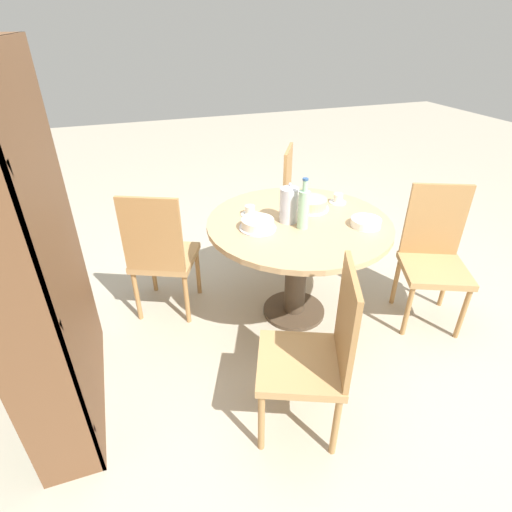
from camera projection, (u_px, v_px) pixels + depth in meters
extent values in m
plane|color=#B2A893|center=(294.00, 312.00, 3.00)|extent=(14.00, 14.00, 0.00)
cylinder|color=#473828|center=(294.00, 310.00, 2.99)|extent=(0.45, 0.45, 0.03)
cylinder|color=#473828|center=(296.00, 270.00, 2.81)|extent=(0.15, 0.15, 0.69)
cylinder|color=tan|center=(299.00, 223.00, 2.62)|extent=(1.21, 1.21, 0.04)
cylinder|color=#A87A47|center=(408.00, 311.00, 2.69)|extent=(0.03, 0.03, 0.40)
cylinder|color=#A87A47|center=(463.00, 314.00, 2.66)|extent=(0.03, 0.03, 0.40)
cylinder|color=#A87A47|center=(396.00, 281.00, 2.99)|extent=(0.03, 0.03, 0.40)
cylinder|color=#A87A47|center=(445.00, 283.00, 2.97)|extent=(0.03, 0.03, 0.40)
cube|color=tan|center=(435.00, 270.00, 2.71)|extent=(0.55, 0.55, 0.04)
cube|color=#A87A47|center=(435.00, 220.00, 2.74)|extent=(0.19, 0.37, 0.52)
cylinder|color=#A87A47|center=(325.00, 243.00, 3.50)|extent=(0.03, 0.03, 0.40)
cylinder|color=#A87A47|center=(327.00, 225.00, 3.80)|extent=(0.03, 0.03, 0.40)
cylinder|color=#A87A47|center=(285.00, 239.00, 3.56)|extent=(0.03, 0.03, 0.40)
cylinder|color=#A87A47|center=(290.00, 222.00, 3.87)|extent=(0.03, 0.03, 0.40)
cube|color=tan|center=(308.00, 210.00, 3.57)|extent=(0.58, 0.58, 0.04)
cube|color=#A87A47|center=(288.00, 178.00, 3.46)|extent=(0.36, 0.23, 0.52)
cylinder|color=#A87A47|center=(198.00, 271.00, 3.11)|extent=(0.03, 0.03, 0.40)
cylinder|color=#A87A47|center=(153.00, 269.00, 3.14)|extent=(0.03, 0.03, 0.40)
cylinder|color=#A87A47|center=(187.00, 299.00, 2.80)|extent=(0.03, 0.03, 0.40)
cylinder|color=#A87A47|center=(137.00, 296.00, 2.83)|extent=(0.03, 0.03, 0.40)
cube|color=tan|center=(165.00, 257.00, 2.86)|extent=(0.56, 0.56, 0.04)
cube|color=#A87A47|center=(151.00, 235.00, 2.54)|extent=(0.19, 0.37, 0.52)
cylinder|color=#A87A47|center=(265.00, 367.00, 2.26)|extent=(0.03, 0.03, 0.40)
cylinder|color=#A87A47|center=(261.00, 422.00, 1.95)|extent=(0.03, 0.03, 0.40)
cylinder|color=#A87A47|center=(329.00, 370.00, 2.23)|extent=(0.03, 0.03, 0.40)
cylinder|color=#A87A47|center=(336.00, 426.00, 1.93)|extent=(0.03, 0.03, 0.40)
cube|color=tan|center=(300.00, 363.00, 1.98)|extent=(0.55, 0.55, 0.04)
cube|color=#A87A47|center=(347.00, 321.00, 1.82)|extent=(0.38, 0.18, 0.52)
cube|color=brown|center=(45.00, 217.00, 2.28)|extent=(0.04, 0.28, 1.84)
cube|color=brown|center=(18.00, 330.00, 1.45)|extent=(0.04, 0.28, 1.84)
cube|color=brown|center=(65.00, 256.00, 1.90)|extent=(1.06, 0.02, 1.84)
cube|color=brown|center=(79.00, 393.00, 2.32)|extent=(0.98, 0.27, 0.04)
cube|color=brown|center=(52.00, 312.00, 2.02)|extent=(0.98, 0.27, 0.04)
cube|color=brown|center=(14.00, 200.00, 1.71)|extent=(0.98, 0.27, 0.04)
cube|color=orange|center=(73.00, 323.00, 2.44)|extent=(0.37, 0.21, 0.51)
cube|color=#28703D|center=(67.00, 401.00, 1.94)|extent=(0.37, 0.21, 0.52)
cube|color=teal|center=(48.00, 244.00, 2.14)|extent=(0.39, 0.21, 0.44)
cube|color=orange|center=(36.00, 313.00, 1.67)|extent=(0.39, 0.21, 0.40)
cube|color=orange|center=(12.00, 126.00, 1.83)|extent=(0.38, 0.21, 0.45)
cylinder|color=silver|center=(289.00, 205.00, 2.55)|extent=(0.12, 0.12, 0.23)
cone|color=silver|center=(290.00, 187.00, 2.49)|extent=(0.11, 0.11, 0.02)
sphere|color=silver|center=(290.00, 184.00, 2.48)|extent=(0.02, 0.02, 0.02)
cylinder|color=#99C6A3|center=(303.00, 210.00, 2.46)|extent=(0.07, 0.07, 0.25)
cylinder|color=#99C6A3|center=(305.00, 186.00, 2.38)|extent=(0.03, 0.03, 0.07)
cylinder|color=#2D5184|center=(306.00, 179.00, 2.36)|extent=(0.04, 0.04, 0.01)
cylinder|color=silver|center=(310.00, 208.00, 2.77)|extent=(0.25, 0.25, 0.01)
cylinder|color=#DBB784|center=(311.00, 203.00, 2.75)|extent=(0.22, 0.22, 0.06)
cylinder|color=silver|center=(258.00, 228.00, 2.51)|extent=(0.23, 0.23, 0.01)
cylinder|color=silver|center=(258.00, 223.00, 2.49)|extent=(0.20, 0.20, 0.05)
cylinder|color=white|center=(250.00, 214.00, 2.69)|extent=(0.12, 0.12, 0.01)
cylinder|color=silver|center=(250.00, 210.00, 2.67)|extent=(0.07, 0.07, 0.06)
cylinder|color=white|center=(338.00, 202.00, 2.87)|extent=(0.12, 0.12, 0.01)
cylinder|color=silver|center=(338.00, 198.00, 2.85)|extent=(0.07, 0.07, 0.06)
cylinder|color=white|center=(366.00, 225.00, 2.54)|extent=(0.19, 0.19, 0.01)
cylinder|color=white|center=(366.00, 224.00, 2.54)|extent=(0.19, 0.19, 0.01)
cylinder|color=white|center=(366.00, 222.00, 2.53)|extent=(0.19, 0.19, 0.01)
cylinder|color=white|center=(366.00, 221.00, 2.53)|extent=(0.19, 0.19, 0.01)
cylinder|color=white|center=(366.00, 220.00, 2.52)|extent=(0.19, 0.19, 0.01)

